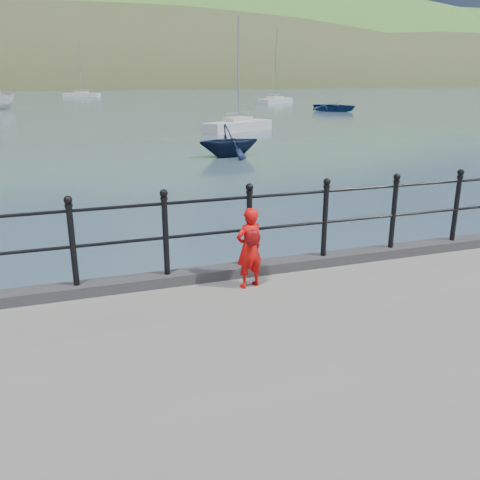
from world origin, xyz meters
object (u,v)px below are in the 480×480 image
object	(u,v)px
launch_blue	(335,106)
sailboat_near	(238,126)
sailboat_far	(275,101)
railing	(208,223)
sailboat_deep	(82,95)
launch_navy	(229,141)
child	(249,248)
launch_white	(2,100)

from	to	relation	value
launch_blue	sailboat_near	xyz separation A→B (m)	(-17.37, -17.38, -0.21)
launch_blue	sailboat_far	xyz separation A→B (m)	(0.43, 18.86, -0.20)
railing	sailboat_far	bearing A→B (deg)	66.82
sailboat_deep	launch_navy	bearing A→B (deg)	-62.38
railing	child	size ratio (longest dim) A/B	16.27
sailboat_far	launch_blue	bearing A→B (deg)	-130.12
child	sailboat_near	xyz separation A→B (m)	(9.59, 29.18, -1.22)
railing	launch_white	world-z (taller)	railing
child	launch_blue	world-z (taller)	child
railing	sailboat_far	xyz separation A→B (m)	(27.83, 64.98, -1.48)
launch_navy	sailboat_deep	distance (m)	82.77
sailboat_deep	launch_blue	bearing A→B (deg)	-39.66
sailboat_deep	railing	bearing A→B (deg)	-66.12
launch_blue	sailboat_far	bearing A→B (deg)	62.49
launch_navy	child	bearing A→B (deg)	159.55
railing	sailboat_near	world-z (taller)	sailboat_near
sailboat_far	sailboat_near	world-z (taller)	sailboat_far
child	sailboat_near	size ratio (longest dim) A/B	0.14
child	sailboat_near	world-z (taller)	sailboat_near
launch_white	launch_navy	size ratio (longest dim) A/B	1.88
launch_navy	sailboat_far	size ratio (longest dim) A/B	0.28
launch_blue	sailboat_near	bearing A→B (deg)	-161.19
launch_navy	sailboat_near	xyz separation A→B (m)	(4.31, 11.49, -0.45)
sailboat_far	sailboat_deep	bearing A→B (deg)	87.78
sailboat_far	sailboat_near	size ratio (longest dim) A/B	1.35
launch_navy	sailboat_far	xyz separation A→B (m)	(22.10, 47.74, -0.45)
sailboat_deep	child	bearing A→B (deg)	-65.86
launch_blue	launch_navy	bearing A→B (deg)	-153.10
child	launch_white	size ratio (longest dim) A/B	0.20
launch_white	sailboat_deep	xyz separation A→B (m)	(10.47, 38.58, -0.75)
child	sailboat_deep	distance (m)	100.38
railing	sailboat_far	size ratio (longest dim) A/B	1.71
launch_navy	sailboat_far	distance (m)	52.61
railing	launch_white	size ratio (longest dim) A/B	3.20
launch_white	launch_blue	bearing A→B (deg)	-8.00
launch_white	child	bearing A→B (deg)	-66.74
sailboat_far	sailboat_deep	xyz separation A→B (m)	(-25.95, 34.94, -0.00)
launch_navy	launch_blue	bearing A→B (deg)	-40.72
child	launch_white	xyz separation A→B (m)	(-9.04, 61.79, -0.47)
launch_white	sailboat_deep	world-z (taller)	sailboat_deep
railing	launch_blue	size ratio (longest dim) A/B	3.43
railing	launch_blue	bearing A→B (deg)	59.28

